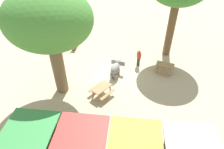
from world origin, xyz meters
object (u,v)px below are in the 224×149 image
picnic_table_near (165,66)px  market_stall_green (35,145)px  person_handler (139,57)px  picnic_table_far (102,89)px  elephant (116,68)px  shade_tree_secondary (49,21)px  wooden_bench (74,44)px

picnic_table_near → market_stall_green: (7.72, 8.75, 0.55)m
person_handler → picnic_table_far: size_ratio=0.78×
elephant → market_stall_green: market_stall_green is taller
elephant → picnic_table_near: 4.27m
picnic_table_near → shade_tree_secondary: bearing=-143.1°
shade_tree_secondary → wooden_bench: (0.72, -6.33, -5.18)m
elephant → market_stall_green: 8.60m
elephant → shade_tree_secondary: (3.96, 2.25, 4.86)m
picnic_table_far → elephant: bearing=17.1°
elephant → picnic_table_near: elephant is taller
picnic_table_near → wooden_bench: bearing=175.9°
picnic_table_near → market_stall_green: 11.68m
picnic_table_near → picnic_table_far: bearing=-129.9°
shade_tree_secondary → picnic_table_far: shade_tree_secondary is taller
wooden_bench → picnic_table_near: bearing=70.8°
shade_tree_secondary → market_stall_green: (-0.40, 5.57, -4.51)m
wooden_bench → picnic_table_near: 9.38m
wooden_bench → person_handler: bearing=70.2°
shade_tree_secondary → picnic_table_near: bearing=-158.6°
market_stall_green → picnic_table_near: bearing=-131.4°
person_handler → picnic_table_near: (-2.26, 0.72, -0.36)m
picnic_table_far → market_stall_green: size_ratio=0.83×
elephant → picnic_table_far: bearing=175.7°
person_handler → shade_tree_secondary: (5.86, 3.90, 4.70)m
picnic_table_near → market_stall_green: market_stall_green is taller
shade_tree_secondary → picnic_table_near: size_ratio=4.20×
person_handler → wooden_bench: (6.57, -2.42, -0.48)m
wooden_bench → market_stall_green: market_stall_green is taller
person_handler → shade_tree_secondary: 8.46m
wooden_bench → market_stall_green: (-1.11, 11.90, 0.67)m
wooden_bench → picnic_table_near: (-8.84, 3.15, 0.12)m
wooden_bench → picnic_table_far: 7.64m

